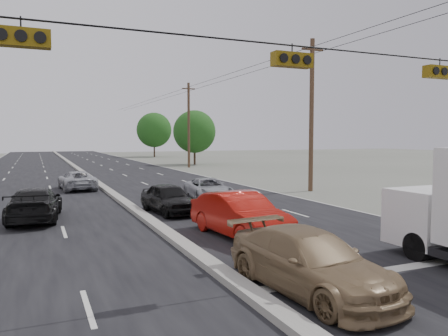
{
  "coord_description": "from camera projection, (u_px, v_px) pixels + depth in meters",
  "views": [
    {
      "loc": [
        -4.32,
        -9.24,
        3.56
      ],
      "look_at": [
        3.43,
        8.62,
        2.2
      ],
      "focal_mm": 35.0,
      "sensor_mm": 36.0,
      "label": 1
    }
  ],
  "objects": [
    {
      "name": "ground",
      "position": [
        236.0,
        287.0,
        10.42
      ],
      "size": [
        200.0,
        200.0,
        0.0
      ],
      "primitive_type": "plane",
      "color": "#606356",
      "rests_on": "ground"
    },
    {
      "name": "road_surface",
      "position": [
        90.0,
        179.0,
        37.87
      ],
      "size": [
        20.0,
        160.0,
        0.02
      ],
      "primitive_type": "cube",
      "color": "black",
      "rests_on": "ground"
    },
    {
      "name": "center_median",
      "position": [
        90.0,
        177.0,
        37.87
      ],
      "size": [
        0.5,
        160.0,
        0.2
      ],
      "primitive_type": "cube",
      "color": "gray",
      "rests_on": "ground"
    },
    {
      "name": "utility_pole_right_b",
      "position": [
        311.0,
        114.0,
        28.76
      ],
      "size": [
        1.6,
        0.3,
        10.0
      ],
      "color": "#422D1E",
      "rests_on": "ground"
    },
    {
      "name": "utility_pole_right_c",
      "position": [
        189.0,
        124.0,
        51.63
      ],
      "size": [
        1.6,
        0.3,
        10.0
      ],
      "color": "#422D1E",
      "rests_on": "ground"
    },
    {
      "name": "traffic_signals",
      "position": [
        288.0,
        58.0,
        10.6
      ],
      "size": [
        25.0,
        0.3,
        0.54
      ],
      "color": "black",
      "rests_on": "ground"
    },
    {
      "name": "tree_right_mid",
      "position": [
        194.0,
        132.0,
        57.26
      ],
      "size": [
        5.6,
        5.6,
        7.14
      ],
      "color": "#382619",
      "rests_on": "ground"
    },
    {
      "name": "tree_right_far",
      "position": [
        154.0,
        130.0,
        80.49
      ],
      "size": [
        6.4,
        6.4,
        8.16
      ],
      "color": "#382619",
      "rests_on": "ground"
    },
    {
      "name": "tan_sedan",
      "position": [
        310.0,
        262.0,
        10.01
      ],
      "size": [
        2.43,
        4.99,
        1.4
      ],
      "primitive_type": "imported",
      "rotation": [
        0.0,
        0.0,
        0.1
      ],
      "color": "olive",
      "rests_on": "ground"
    },
    {
      "name": "red_sedan",
      "position": [
        240.0,
        215.0,
        15.56
      ],
      "size": [
        2.17,
        4.94,
        1.58
      ],
      "primitive_type": "imported",
      "rotation": [
        0.0,
        0.0,
        0.11
      ],
      "color": "#A21209",
      "rests_on": "ground"
    },
    {
      "name": "queue_car_a",
      "position": [
        169.0,
        199.0,
        20.48
      ],
      "size": [
        2.12,
        4.24,
        1.39
      ],
      "primitive_type": "imported",
      "rotation": [
        0.0,
        0.0,
        0.12
      ],
      "color": "black",
      "rests_on": "ground"
    },
    {
      "name": "queue_car_b",
      "position": [
        244.0,
        208.0,
        17.91
      ],
      "size": [
        1.62,
        4.06,
        1.31
      ],
      "primitive_type": "imported",
      "rotation": [
        0.0,
        0.0,
        -0.06
      ],
      "color": "white",
      "rests_on": "ground"
    },
    {
      "name": "queue_car_c",
      "position": [
        208.0,
        189.0,
        24.83
      ],
      "size": [
        2.42,
        4.59,
        1.23
      ],
      "primitive_type": "imported",
      "rotation": [
        0.0,
        0.0,
        -0.09
      ],
      "color": "#A2A3A9",
      "rests_on": "ground"
    },
    {
      "name": "oncoming_near",
      "position": [
        35.0,
        204.0,
        18.66
      ],
      "size": [
        2.52,
        5.1,
        1.43
      ],
      "primitive_type": "imported",
      "rotation": [
        0.0,
        0.0,
        3.03
      ],
      "color": "black",
      "rests_on": "ground"
    },
    {
      "name": "oncoming_far",
      "position": [
        77.0,
        181.0,
        29.68
      ],
      "size": [
        2.4,
        4.72,
        1.28
      ],
      "primitive_type": "imported",
      "rotation": [
        0.0,
        0.0,
        3.2
      ],
      "color": "#A9ABB0",
      "rests_on": "ground"
    }
  ]
}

